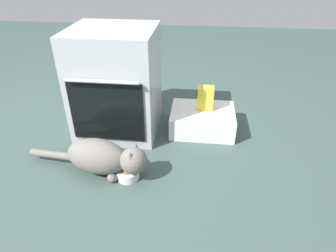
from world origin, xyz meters
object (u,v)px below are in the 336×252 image
at_px(pantry_cabinet, 202,120).
at_px(snack_bag, 205,98).
at_px(cat, 103,157).
at_px(oven, 116,83).
at_px(food_bowl, 128,173).

bearing_deg(pantry_cabinet, snack_bag, 69.29).
height_order(cat, snack_bag, snack_bag).
distance_m(pantry_cabinet, snack_bag, 0.18).
height_order(pantry_cabinet, snack_bag, snack_bag).
height_order(oven, food_bowl, oven).
distance_m(oven, snack_bag, 0.68).
height_order(oven, cat, oven).
relative_size(pantry_cabinet, food_bowl, 3.40).
bearing_deg(pantry_cabinet, oven, -176.32).
bearing_deg(pantry_cabinet, cat, -135.63).
distance_m(cat, snack_bag, 0.90).
xyz_separation_m(pantry_cabinet, food_bowl, (-0.45, -0.62, -0.05)).
bearing_deg(snack_bag, cat, -134.62).
height_order(pantry_cabinet, food_bowl, pantry_cabinet).
height_order(oven, snack_bag, oven).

